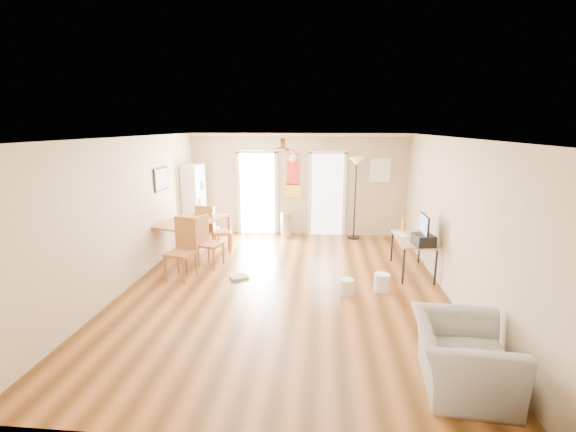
# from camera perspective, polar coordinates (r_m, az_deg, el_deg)

# --- Properties ---
(floor) EXTENTS (7.00, 7.00, 0.00)m
(floor) POSITION_cam_1_polar(r_m,az_deg,el_deg) (7.01, -0.44, -10.31)
(floor) COLOR brown
(floor) RESTS_ON ground
(ceiling) EXTENTS (5.50, 7.00, 0.00)m
(ceiling) POSITION_cam_1_polar(r_m,az_deg,el_deg) (6.44, -0.48, 11.44)
(ceiling) COLOR silver
(ceiling) RESTS_ON floor
(wall_back) EXTENTS (5.50, 0.04, 2.60)m
(wall_back) POSITION_cam_1_polar(r_m,az_deg,el_deg) (10.04, 1.46, 4.57)
(wall_back) COLOR beige
(wall_back) RESTS_ON floor
(wall_front) EXTENTS (5.50, 0.04, 2.60)m
(wall_front) POSITION_cam_1_polar(r_m,az_deg,el_deg) (3.32, -6.40, -13.55)
(wall_front) COLOR beige
(wall_front) RESTS_ON floor
(wall_left) EXTENTS (0.04, 7.00, 2.60)m
(wall_left) POSITION_cam_1_polar(r_m,az_deg,el_deg) (7.39, -22.21, 0.51)
(wall_left) COLOR beige
(wall_left) RESTS_ON floor
(wall_right) EXTENTS (0.04, 7.00, 2.60)m
(wall_right) POSITION_cam_1_polar(r_m,az_deg,el_deg) (6.91, 22.87, -0.36)
(wall_right) COLOR beige
(wall_right) RESTS_ON floor
(crown_molding) EXTENTS (5.50, 7.00, 0.08)m
(crown_molding) POSITION_cam_1_polar(r_m,az_deg,el_deg) (6.44, -0.48, 11.08)
(crown_molding) COLOR white
(crown_molding) RESTS_ON wall_back
(kitchen_doorway) EXTENTS (0.90, 0.10, 2.10)m
(kitchen_doorway) POSITION_cam_1_polar(r_m,az_deg,el_deg) (10.18, -4.47, 3.23)
(kitchen_doorway) COLOR white
(kitchen_doorway) RESTS_ON wall_back
(bathroom_doorway) EXTENTS (0.80, 0.10, 2.10)m
(bathroom_doorway) POSITION_cam_1_polar(r_m,az_deg,el_deg) (10.04, 5.72, 3.07)
(bathroom_doorway) COLOR white
(bathroom_doorway) RESTS_ON wall_back
(wall_decal) EXTENTS (0.46, 0.03, 1.10)m
(wall_decal) POSITION_cam_1_polar(r_m,az_deg,el_deg) (9.99, 0.74, 5.98)
(wall_decal) COLOR red
(wall_decal) RESTS_ON wall_back
(ac_grille) EXTENTS (0.50, 0.04, 0.60)m
(ac_grille) POSITION_cam_1_polar(r_m,az_deg,el_deg) (10.04, 13.30, 6.53)
(ac_grille) COLOR white
(ac_grille) RESTS_ON wall_back
(framed_poster) EXTENTS (0.04, 0.66, 0.48)m
(framed_poster) POSITION_cam_1_polar(r_m,az_deg,el_deg) (8.56, -18.07, 5.16)
(framed_poster) COLOR black
(framed_poster) RESTS_ON wall_left
(ceiling_fan) EXTENTS (1.24, 1.24, 0.20)m
(ceiling_fan) POSITION_cam_1_polar(r_m,az_deg,el_deg) (6.15, -0.75, 9.78)
(ceiling_fan) COLOR #593819
(ceiling_fan) RESTS_ON ceiling
(bookshelf) EXTENTS (0.44, 0.86, 1.85)m
(bookshelf) POSITION_cam_1_polar(r_m,az_deg,el_deg) (10.00, -13.50, 2.01)
(bookshelf) COLOR white
(bookshelf) RESTS_ON floor
(dining_table) EXTENTS (1.49, 1.89, 0.83)m
(dining_table) POSITION_cam_1_polar(r_m,az_deg,el_deg) (8.67, -13.82, -3.19)
(dining_table) COLOR #A36134
(dining_table) RESTS_ON floor
(dining_chair_right_a) EXTENTS (0.48, 0.48, 1.01)m
(dining_chair_right_a) POSITION_cam_1_polar(r_m,az_deg,el_deg) (8.89, -9.60, -1.96)
(dining_chair_right_a) COLOR #A76C36
(dining_chair_right_a) RESTS_ON floor
(dining_chair_right_b) EXTENTS (0.53, 0.53, 1.01)m
(dining_chair_right_b) POSITION_cam_1_polar(r_m,az_deg,el_deg) (8.01, -11.29, -3.70)
(dining_chair_right_b) COLOR brown
(dining_chair_right_b) RESTS_ON floor
(dining_chair_near) EXTENTS (0.57, 0.57, 1.12)m
(dining_chair_near) POSITION_cam_1_polar(r_m,az_deg,el_deg) (7.45, -15.53, -4.79)
(dining_chair_near) COLOR #A96336
(dining_chair_near) RESTS_ON floor
(dining_chair_far) EXTENTS (0.46, 0.46, 1.02)m
(dining_chair_far) POSITION_cam_1_polar(r_m,az_deg,el_deg) (9.22, -11.64, -1.47)
(dining_chair_far) COLOR #A27534
(dining_chair_far) RESTS_ON floor
(trash_can) EXTENTS (0.37, 0.37, 0.63)m
(trash_can) POSITION_cam_1_polar(r_m,az_deg,el_deg) (9.94, -0.21, -1.30)
(trash_can) COLOR #B9B9BB
(trash_can) RESTS_ON floor
(torchiere_lamp) EXTENTS (0.46, 0.46, 2.04)m
(torchiere_lamp) POSITION_cam_1_polar(r_m,az_deg,el_deg) (9.80, 9.77, 2.51)
(torchiere_lamp) COLOR black
(torchiere_lamp) RESTS_ON floor
(computer_desk) EXTENTS (0.64, 1.28, 0.69)m
(computer_desk) POSITION_cam_1_polar(r_m,az_deg,el_deg) (7.93, 17.69, -5.49)
(computer_desk) COLOR #A47959
(computer_desk) RESTS_ON floor
(imac) EXTENTS (0.27, 0.57, 0.54)m
(imac) POSITION_cam_1_polar(r_m,az_deg,el_deg) (7.46, 19.27, -1.86)
(imac) COLOR black
(imac) RESTS_ON computer_desk
(keyboard) EXTENTS (0.22, 0.42, 0.02)m
(keyboard) POSITION_cam_1_polar(r_m,az_deg,el_deg) (8.00, 16.28, -2.61)
(keyboard) COLOR silver
(keyboard) RESTS_ON computer_desk
(printer) EXTENTS (0.39, 0.44, 0.20)m
(printer) POSITION_cam_1_polar(r_m,az_deg,el_deg) (7.40, 19.20, -3.33)
(printer) COLOR black
(printer) RESTS_ON computer_desk
(orange_bottle) EXTENTS (0.09, 0.09, 0.24)m
(orange_bottle) POSITION_cam_1_polar(r_m,az_deg,el_deg) (8.35, 16.51, -1.17)
(orange_bottle) COLOR orange
(orange_bottle) RESTS_ON computer_desk
(wastebasket_a) EXTENTS (0.25, 0.25, 0.27)m
(wastebasket_a) POSITION_cam_1_polar(r_m,az_deg,el_deg) (6.74, 8.59, -10.20)
(wastebasket_a) COLOR silver
(wastebasket_a) RESTS_ON floor
(wastebasket_b) EXTENTS (0.32, 0.32, 0.31)m
(wastebasket_b) POSITION_cam_1_polar(r_m,az_deg,el_deg) (6.99, 13.55, -9.42)
(wastebasket_b) COLOR silver
(wastebasket_b) RESTS_ON floor
(floor_cloth) EXTENTS (0.39, 0.37, 0.04)m
(floor_cloth) POSITION_cam_1_polar(r_m,az_deg,el_deg) (7.42, -7.16, -8.87)
(floor_cloth) COLOR gray
(floor_cloth) RESTS_ON floor
(armchair) EXTENTS (1.07, 1.19, 0.72)m
(armchair) POSITION_cam_1_polar(r_m,az_deg,el_deg) (4.82, 24.07, -18.32)
(armchair) COLOR #979792
(armchair) RESTS_ON floor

